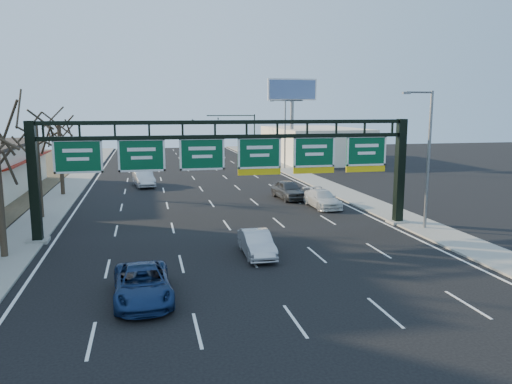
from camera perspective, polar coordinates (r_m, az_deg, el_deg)
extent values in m
plane|color=black|center=(24.83, 0.38, -9.00)|extent=(160.00, 160.00, 0.00)
cube|color=gray|center=(44.30, -22.11, -1.37)|extent=(3.00, 120.00, 0.12)
cube|color=gray|center=(47.25, 10.14, -0.17)|extent=(3.00, 120.00, 0.12)
cube|color=white|center=(43.98, -5.45, -0.85)|extent=(21.60, 120.00, 0.01)
cube|color=black|center=(31.90, -24.04, 0.97)|extent=(0.55, 0.55, 7.20)
cube|color=gray|center=(32.55, -23.62, -5.14)|extent=(1.20, 1.20, 0.20)
cube|color=black|center=(35.55, 16.10, 2.22)|extent=(0.55, 0.55, 7.20)
cube|color=gray|center=(36.14, 15.84, -3.29)|extent=(1.20, 1.20, 0.20)
cube|color=black|center=(31.40, -2.89, 7.98)|extent=(23.40, 0.25, 0.25)
cube|color=black|center=(31.44, -2.88, 6.34)|extent=(23.40, 0.25, 0.25)
cube|color=#054A29|center=(31.32, -19.68, 3.86)|extent=(2.80, 0.10, 2.00)
cube|color=#054A29|center=(31.07, -12.94, 4.13)|extent=(2.80, 0.10, 2.00)
cube|color=#054A29|center=(31.26, -6.18, 4.35)|extent=(2.80, 0.10, 2.00)
cube|color=#054A29|center=(31.87, 0.39, 4.50)|extent=(2.80, 0.10, 2.00)
cube|color=yellow|center=(32.00, 0.39, 2.33)|extent=(2.80, 0.10, 0.40)
cube|color=#054A29|center=(32.89, 6.65, 4.59)|extent=(2.80, 0.10, 2.00)
cube|color=yellow|center=(33.01, 6.61, 2.48)|extent=(2.80, 0.10, 0.40)
cube|color=#054A29|center=(34.26, 12.48, 4.63)|extent=(2.80, 0.10, 2.00)
cube|color=yellow|center=(34.38, 12.41, 2.60)|extent=(2.80, 0.10, 0.40)
cube|color=maroon|center=(53.35, -24.56, 3.40)|extent=(1.20, 18.00, 0.40)
cube|color=beige|center=(77.39, 6.59, 5.46)|extent=(12.00, 20.00, 5.00)
cylinder|color=#2D2519|center=(29.33, -27.22, -0.82)|extent=(0.36, 0.36, 6.08)
cylinder|color=#2D2519|center=(38.93, -23.62, 2.31)|extent=(0.36, 0.36, 6.84)
cylinder|color=#2D2519|center=(48.75, -21.40, 3.52)|extent=(0.36, 0.36, 6.46)
cylinder|color=slate|center=(34.17, 19.10, 3.51)|extent=(0.20, 0.20, 9.00)
cylinder|color=slate|center=(33.57, 18.18, 10.99)|extent=(1.80, 0.12, 0.12)
cube|color=slate|center=(33.13, 16.81, 10.99)|extent=(0.50, 0.22, 0.15)
cylinder|color=slate|center=(65.52, 3.34, 6.64)|extent=(0.20, 0.20, 9.00)
cylinder|color=slate|center=(65.20, 2.60, 10.50)|extent=(1.80, 0.12, 0.12)
cube|color=slate|center=(64.98, 1.82, 10.47)|extent=(0.50, 0.22, 0.15)
cylinder|color=slate|center=(70.99, 4.10, 6.76)|extent=(0.50, 0.50, 9.00)
cube|color=slate|center=(70.92, 4.15, 10.39)|extent=(3.00, 0.30, 0.20)
cube|color=white|center=(70.95, 4.16, 11.60)|extent=(7.00, 0.30, 3.00)
cube|color=#5069A0|center=(70.76, 4.21, 11.61)|extent=(6.60, 0.05, 2.60)
cylinder|color=black|center=(79.92, -0.18, 6.37)|extent=(0.18, 0.18, 7.00)
cylinder|color=black|center=(79.08, -2.90, 8.72)|extent=(7.60, 0.14, 0.14)
imported|color=black|center=(78.78, -4.35, 8.12)|extent=(0.20, 0.20, 1.00)
imported|color=black|center=(78.31, -7.27, 8.06)|extent=(0.54, 0.54, 1.62)
imported|color=navy|center=(21.56, -12.84, -10.20)|extent=(2.53, 5.12, 1.40)
imported|color=#B3B2B7|center=(27.08, 0.08, -5.92)|extent=(1.48, 4.15, 1.36)
imported|color=silver|center=(40.59, 7.58, -0.77)|extent=(2.14, 4.87, 1.39)
imported|color=#3C3D40|center=(44.04, 3.72, 0.25)|extent=(2.38, 4.93, 1.62)
imported|color=#B9B9BE|center=(52.30, -12.71, 1.51)|extent=(2.43, 5.13, 1.62)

